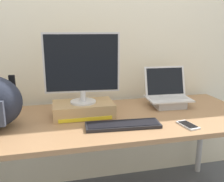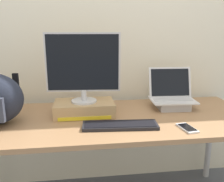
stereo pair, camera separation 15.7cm
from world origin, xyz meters
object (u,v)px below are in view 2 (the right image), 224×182
at_px(external_keyboard, 120,125).
at_px(cell_phone, 187,128).
at_px(desktop_monitor, 83,66).
at_px(plush_toy, 10,103).
at_px(open_laptop, 172,100).
at_px(toner_box_yellow, 84,108).

distance_m(external_keyboard, cell_phone, 0.40).
distance_m(desktop_monitor, plush_toy, 0.66).
xyz_separation_m(open_laptop, external_keyboard, (-0.44, -0.33, -0.05)).
bearing_deg(external_keyboard, desktop_monitor, 134.16).
xyz_separation_m(desktop_monitor, external_keyboard, (0.21, -0.25, -0.32)).
height_order(open_laptop, external_keyboard, open_laptop).
bearing_deg(external_keyboard, open_laptop, 40.35).
relative_size(desktop_monitor, cell_phone, 3.14).
relative_size(toner_box_yellow, open_laptop, 1.21).
height_order(external_keyboard, plush_toy, plush_toy).
bearing_deg(desktop_monitor, cell_phone, -24.38).
height_order(open_laptop, cell_phone, open_laptop).
xyz_separation_m(toner_box_yellow, external_keyboard, (0.21, -0.25, -0.03)).
bearing_deg(desktop_monitor, plush_toy, 162.76).
relative_size(open_laptop, external_keyboard, 0.73).
relative_size(toner_box_yellow, plush_toy, 4.81).
relative_size(external_keyboard, cell_phone, 2.95).
distance_m(open_laptop, external_keyboard, 0.55).
distance_m(toner_box_yellow, desktop_monitor, 0.29).
xyz_separation_m(open_laptop, cell_phone, (-0.06, -0.41, -0.05)).
bearing_deg(open_laptop, desktop_monitor, -170.38).
distance_m(toner_box_yellow, cell_phone, 0.68).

